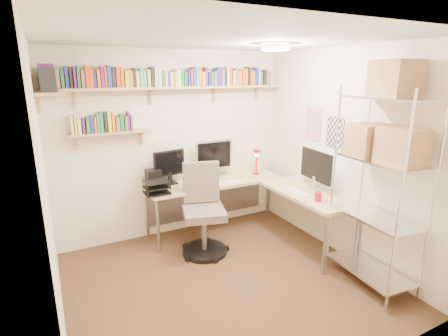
{
  "coord_description": "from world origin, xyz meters",
  "views": [
    {
      "loc": [
        -1.56,
        -2.97,
        2.2
      ],
      "look_at": [
        0.27,
        0.55,
        1.12
      ],
      "focal_mm": 28.0,
      "sensor_mm": 36.0,
      "label": 1
    }
  ],
  "objects": [
    {
      "name": "ground",
      "position": [
        0.0,
        0.0,
        0.0
      ],
      "size": [
        3.2,
        3.2,
        0.0
      ],
      "primitive_type": "plane",
      "color": "#45331D",
      "rests_on": "ground"
    },
    {
      "name": "wall_shelves",
      "position": [
        -0.42,
        1.3,
        2.03
      ],
      "size": [
        3.12,
        1.09,
        0.8
      ],
      "color": "tan",
      "rests_on": "ground"
    },
    {
      "name": "room_shell",
      "position": [
        0.0,
        0.0,
        1.55
      ],
      "size": [
        3.24,
        3.04,
        2.52
      ],
      "color": "beige",
      "rests_on": "ground"
    },
    {
      "name": "corner_desk",
      "position": [
        0.58,
        0.96,
        0.74
      ],
      "size": [
        2.18,
        1.95,
        1.3
      ],
      "color": "tan",
      "rests_on": "ground"
    },
    {
      "name": "wire_rack",
      "position": [
        1.36,
        -0.75,
        1.59
      ],
      "size": [
        0.52,
        0.94,
        2.32
      ],
      "rotation": [
        0.0,
        0.0,
        -0.09
      ],
      "color": "silver",
      "rests_on": "ground"
    },
    {
      "name": "office_chair",
      "position": [
        0.08,
        0.74,
        0.48
      ],
      "size": [
        0.62,
        0.63,
        1.13
      ],
      "rotation": [
        0.0,
        0.0,
        -0.28
      ],
      "color": "black",
      "rests_on": "ground"
    }
  ]
}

